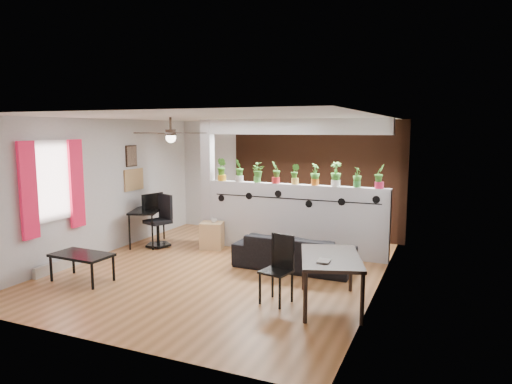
% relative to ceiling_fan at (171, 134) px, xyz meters
% --- Properties ---
extents(room_shell, '(6.30, 7.10, 2.90)m').
position_rel_ceiling_fan_xyz_m(room_shell, '(0.80, 0.30, -1.01)').
color(room_shell, '#985E31').
rests_on(room_shell, ground).
extents(partition_wall, '(3.60, 0.18, 1.35)m').
position_rel_ceiling_fan_xyz_m(partition_wall, '(1.60, 1.80, -1.64)').
color(partition_wall, '#BCBCC1').
rests_on(partition_wall, ground).
extents(ceiling_header, '(3.60, 0.18, 0.30)m').
position_rel_ceiling_fan_xyz_m(ceiling_header, '(1.60, 1.80, 0.14)').
color(ceiling_header, silver).
rests_on(ceiling_header, room_shell).
extents(pier_column, '(0.22, 0.20, 2.60)m').
position_rel_ceiling_fan_xyz_m(pier_column, '(-0.31, 1.80, -1.01)').
color(pier_column, '#BCBCC1').
rests_on(pier_column, ground).
extents(brick_panel, '(3.90, 0.05, 2.60)m').
position_rel_ceiling_fan_xyz_m(brick_panel, '(1.60, 3.27, -1.01)').
color(brick_panel, brown).
rests_on(brick_panel, ground).
extents(vine_decal, '(3.31, 0.01, 0.30)m').
position_rel_ceiling_fan_xyz_m(vine_decal, '(1.60, 1.70, -1.23)').
color(vine_decal, black).
rests_on(vine_decal, partition_wall).
extents(window_assembly, '(0.09, 1.30, 1.55)m').
position_rel_ceiling_fan_xyz_m(window_assembly, '(-1.76, -0.90, -0.81)').
color(window_assembly, white).
rests_on(window_assembly, room_shell).
extents(baseboard_heater, '(0.08, 1.00, 0.18)m').
position_rel_ceiling_fan_xyz_m(baseboard_heater, '(-1.74, -0.90, -2.22)').
color(baseboard_heater, beige).
rests_on(baseboard_heater, ground).
extents(corkboard, '(0.03, 0.60, 0.45)m').
position_rel_ceiling_fan_xyz_m(corkboard, '(-1.78, 1.25, -0.96)').
color(corkboard, '#A47E4F').
rests_on(corkboard, room_shell).
extents(framed_art, '(0.03, 0.34, 0.44)m').
position_rel_ceiling_fan_xyz_m(framed_art, '(-1.78, 1.20, -0.46)').
color(framed_art, '#8C7259').
rests_on(framed_art, room_shell).
extents(ceiling_fan, '(1.19, 1.19, 0.43)m').
position_rel_ceiling_fan_xyz_m(ceiling_fan, '(0.00, 0.00, 0.00)').
color(ceiling_fan, black).
rests_on(ceiling_fan, room_shell).
extents(potted_plant_0, '(0.31, 0.28, 0.47)m').
position_rel_ceiling_fan_xyz_m(potted_plant_0, '(0.02, 1.80, -0.72)').
color(potted_plant_0, orange).
rests_on(potted_plant_0, partition_wall).
extents(potted_plant_1, '(0.24, 0.27, 0.46)m').
position_rel_ceiling_fan_xyz_m(potted_plant_1, '(0.42, 1.80, -0.72)').
color(potted_plant_1, silver).
rests_on(potted_plant_1, partition_wall).
extents(potted_plant_2, '(0.24, 0.21, 0.39)m').
position_rel_ceiling_fan_xyz_m(potted_plant_2, '(0.81, 1.80, -0.75)').
color(potted_plant_2, '#449335').
rests_on(potted_plant_2, partition_wall).
extents(potted_plant_3, '(0.25, 0.27, 0.43)m').
position_rel_ceiling_fan_xyz_m(potted_plant_3, '(1.21, 1.80, -0.73)').
color(potted_plant_3, red).
rests_on(potted_plant_3, partition_wall).
extents(potted_plant_4, '(0.22, 0.19, 0.39)m').
position_rel_ceiling_fan_xyz_m(potted_plant_4, '(1.60, 1.80, -0.75)').
color(potted_plant_4, gold).
rests_on(potted_plant_4, partition_wall).
extents(potted_plant_5, '(0.19, 0.23, 0.41)m').
position_rel_ceiling_fan_xyz_m(potted_plant_5, '(2.00, 1.80, -0.75)').
color(potted_plant_5, orange).
rests_on(potted_plant_5, partition_wall).
extents(potted_plant_6, '(0.24, 0.20, 0.46)m').
position_rel_ceiling_fan_xyz_m(potted_plant_6, '(2.39, 1.80, -0.72)').
color(potted_plant_6, white).
rests_on(potted_plant_6, partition_wall).
extents(potted_plant_7, '(0.21, 0.23, 0.37)m').
position_rel_ceiling_fan_xyz_m(potted_plant_7, '(2.79, 1.80, -0.77)').
color(potted_plant_7, '#318735').
rests_on(potted_plant_7, partition_wall).
extents(potted_plant_8, '(0.28, 0.29, 0.44)m').
position_rel_ceiling_fan_xyz_m(potted_plant_8, '(3.18, 1.80, -0.73)').
color(potted_plant_8, '#C61F45').
rests_on(potted_plant_8, partition_wall).
extents(sofa, '(1.96, 0.80, 0.57)m').
position_rel_ceiling_fan_xyz_m(sofa, '(1.92, 0.83, -2.03)').
color(sofa, black).
rests_on(sofa, ground).
extents(cube_shelf, '(0.53, 0.49, 0.54)m').
position_rel_ceiling_fan_xyz_m(cube_shelf, '(-0.04, 1.45, -2.05)').
color(cube_shelf, tan).
rests_on(cube_shelf, ground).
extents(cup, '(0.14, 0.14, 0.09)m').
position_rel_ceiling_fan_xyz_m(cup, '(0.01, 1.45, -1.73)').
color(cup, gray).
rests_on(cup, cube_shelf).
extents(computer_desk, '(0.88, 1.16, 0.75)m').
position_rel_ceiling_fan_xyz_m(computer_desk, '(-1.45, 1.22, -1.64)').
color(computer_desk, black).
rests_on(computer_desk, ground).
extents(monitor, '(0.31, 0.13, 0.17)m').
position_rel_ceiling_fan_xyz_m(monitor, '(-1.45, 1.37, -1.48)').
color(monitor, black).
rests_on(monitor, computer_desk).
extents(office_chair, '(0.57, 0.58, 1.05)m').
position_rel_ceiling_fan_xyz_m(office_chair, '(-1.09, 1.18, -1.85)').
color(office_chair, black).
rests_on(office_chair, ground).
extents(dining_table, '(1.13, 1.46, 0.70)m').
position_rel_ceiling_fan_xyz_m(dining_table, '(2.91, -0.59, -1.69)').
color(dining_table, black).
rests_on(dining_table, ground).
extents(book, '(0.17, 0.22, 0.02)m').
position_rel_ceiling_fan_xyz_m(book, '(2.81, -0.89, -1.60)').
color(book, gray).
rests_on(book, dining_table).
extents(folding_chair, '(0.45, 0.45, 0.95)m').
position_rel_ceiling_fan_xyz_m(folding_chair, '(2.21, -0.71, -1.75)').
color(folding_chair, black).
rests_on(folding_chair, ground).
extents(coffee_table, '(0.98, 0.57, 0.45)m').
position_rel_ceiling_fan_xyz_m(coffee_table, '(-0.97, -1.14, -1.92)').
color(coffee_table, black).
rests_on(coffee_table, ground).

